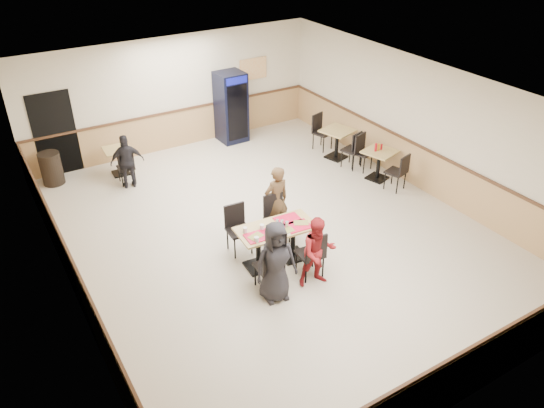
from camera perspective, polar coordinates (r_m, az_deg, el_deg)
ground at (r=11.07m, az=-0.01°, el=-3.00°), size 10.00×10.00×0.00m
room_shell at (r=13.50m, az=0.82°, el=6.43°), size 10.00×10.00×10.00m
main_table at (r=9.93m, az=0.43°, el=-3.79°), size 1.52×0.84×0.79m
main_chairs at (r=9.92m, az=0.16°, el=-3.99°), size 1.43×1.81×1.00m
diner_woman_left at (r=8.97m, az=0.39°, el=-6.25°), size 0.80×0.59×1.51m
diner_woman_right at (r=9.36m, az=4.98°, el=-5.18°), size 0.76×0.64×1.36m
diner_man_opposite at (r=10.65m, az=0.47°, el=0.35°), size 0.56×0.37×1.51m
lone_diner at (r=12.88m, az=-15.30°, el=4.42°), size 0.82×0.46×1.32m
tabletop_clutter at (r=9.71m, az=0.59°, el=-2.63°), size 1.30×0.67×0.12m
side_table_near at (r=13.11m, az=11.43°, el=4.63°), size 0.87×0.87×0.75m
side_table_near_chair_south at (r=12.74m, az=13.19°, el=3.48°), size 0.55×0.55×0.95m
side_table_near_chair_north at (r=13.52m, az=9.75°, el=5.52°), size 0.55×0.55×0.95m
side_table_far at (r=14.02m, az=7.02°, el=6.92°), size 0.91×0.91×0.79m
side_table_far_chair_south at (r=13.59m, az=8.63°, el=5.87°), size 0.57×0.57×1.00m
side_table_far_chair_north at (r=14.48m, az=5.49°, el=7.71°), size 0.57×0.57×1.00m
condiment_caddy at (r=12.98m, az=11.34°, el=6.03°), size 0.23×0.06×0.20m
back_table at (r=13.65m, az=-16.18°, el=4.85°), size 0.67×0.67×0.68m
back_table_chair_lone at (r=13.18m, az=-15.47°, el=3.90°), size 0.42×0.42×0.86m
pepsi_cooler at (r=14.86m, az=-4.41°, el=10.35°), size 0.75×0.76×1.94m
trash_bin at (r=13.75m, az=-22.64°, el=3.55°), size 0.50×0.50×0.80m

